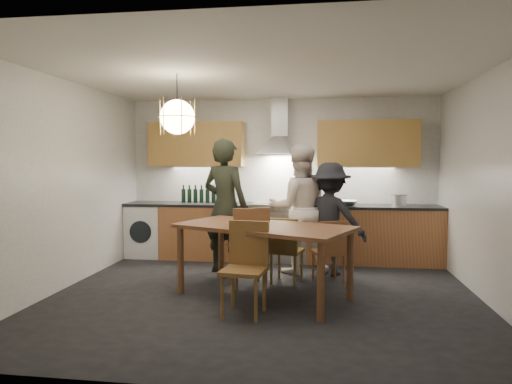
# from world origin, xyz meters

# --- Properties ---
(ground) EXTENTS (5.00, 5.00, 0.00)m
(ground) POSITION_xyz_m (0.00, 0.00, 0.00)
(ground) COLOR black
(ground) RESTS_ON ground
(room_shell) EXTENTS (5.02, 4.52, 2.61)m
(room_shell) POSITION_xyz_m (0.00, 0.00, 1.71)
(room_shell) COLOR white
(room_shell) RESTS_ON ground
(counter_run) EXTENTS (5.00, 0.62, 0.90)m
(counter_run) POSITION_xyz_m (0.02, 1.95, 0.45)
(counter_run) COLOR #B87646
(counter_run) RESTS_ON ground
(range_stove) EXTENTS (0.90, 0.60, 0.92)m
(range_stove) POSITION_xyz_m (0.00, 1.94, 0.44)
(range_stove) COLOR silver
(range_stove) RESTS_ON ground
(wall_fixtures) EXTENTS (4.30, 0.54, 1.10)m
(wall_fixtures) POSITION_xyz_m (0.00, 2.07, 1.87)
(wall_fixtures) COLOR tan
(wall_fixtures) RESTS_ON ground
(pendant_lamp) EXTENTS (0.43, 0.43, 0.70)m
(pendant_lamp) POSITION_xyz_m (-1.00, -0.10, 2.10)
(pendant_lamp) COLOR black
(pendant_lamp) RESTS_ON ground
(dining_table) EXTENTS (2.24, 1.72, 0.85)m
(dining_table) POSITION_xyz_m (-0.00, -0.04, 0.75)
(dining_table) COLOR brown
(dining_table) RESTS_ON ground
(chair_back_left) EXTENTS (0.60, 0.60, 1.02)m
(chair_back_left) POSITION_xyz_m (-0.22, 0.31, 0.58)
(chair_back_left) COLOR brown
(chair_back_left) RESTS_ON ground
(chair_back_mid) EXTENTS (0.47, 0.47, 0.86)m
(chair_back_mid) POSITION_xyz_m (0.21, 0.53, 0.49)
(chair_back_mid) COLOR brown
(chair_back_mid) RESTS_ON ground
(chair_back_right) EXTENTS (0.48, 0.48, 0.83)m
(chair_back_right) POSITION_xyz_m (0.79, 0.60, 0.48)
(chair_back_right) COLOR brown
(chair_back_right) RESTS_ON ground
(chair_front) EXTENTS (0.48, 0.48, 0.96)m
(chair_front) POSITION_xyz_m (-0.11, -0.62, 0.55)
(chair_front) COLOR brown
(chair_front) RESTS_ON ground
(person_left) EXTENTS (0.81, 0.67, 1.90)m
(person_left) POSITION_xyz_m (-0.67, 1.02, 0.95)
(person_left) COLOR black
(person_left) RESTS_ON ground
(person_mid) EXTENTS (1.01, 0.86, 1.82)m
(person_mid) POSITION_xyz_m (0.36, 1.19, 0.91)
(person_mid) COLOR silver
(person_mid) RESTS_ON ground
(person_right) EXTENTS (1.15, 0.89, 1.57)m
(person_right) POSITION_xyz_m (0.79, 1.12, 0.78)
(person_right) COLOR black
(person_right) RESTS_ON ground
(mixing_bowl) EXTENTS (0.39, 0.39, 0.08)m
(mixing_bowl) POSITION_xyz_m (1.07, 1.89, 0.94)
(mixing_bowl) COLOR #B4B4B7
(mixing_bowl) RESTS_ON counter_run
(stock_pot) EXTENTS (0.30, 0.30, 0.16)m
(stock_pot) POSITION_xyz_m (1.86, 1.99, 0.98)
(stock_pot) COLOR silver
(stock_pot) RESTS_ON counter_run
(wine_bottles) EXTENTS (0.78, 0.07, 0.29)m
(wine_bottles) POSITION_xyz_m (-1.24, 2.03, 1.04)
(wine_bottles) COLOR black
(wine_bottles) RESTS_ON counter_run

